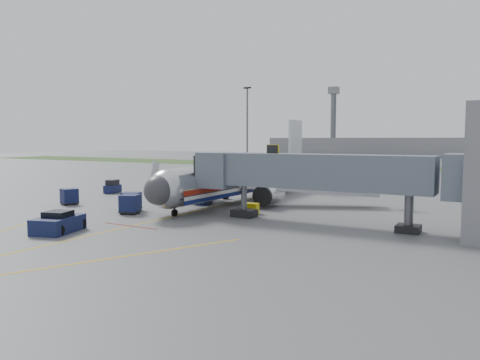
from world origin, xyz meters
The scene contains 16 objects.
ground centered at (0.00, 0.00, 0.00)m, with size 400.00×400.00×0.00m, color #565659.
grass_strip centered at (0.00, 90.00, 0.01)m, with size 300.00×25.00×0.01m, color #2D4C1E.
apron_markings centered at (0.00, -7.40, 0.00)m, with size 21.52×50.00×0.01m.
airliner centered at (0.00, 15.25, 2.65)m, with size 32.10×35.67×10.25m.
jet_bridge centered at (12.86, 5.00, 4.47)m, with size 25.30×4.00×6.90m.
light_mast_left centered at (-30.00, 70.00, 10.78)m, with size 2.00×0.44×20.40m.
distant_terminal centered at (-10.00, 170.00, 4.00)m, with size 120.00×14.00×8.00m, color slate.
control_tower centered at (-40.00, 165.00, 17.33)m, with size 4.00×4.00×30.00m.
pushback_tug centered at (-3.12, -8.89, 0.71)m, with size 3.56×4.64×1.71m.
baggage_tug centered at (-19.48, 13.18, 0.81)m, with size 1.96×2.86×1.82m.
baggage_cart_a centered at (-4.75, 0.96, 0.96)m, with size 2.24×2.24×1.88m.
baggage_cart_b centered at (-5.89, 2.38, 0.97)m, with size 2.34×2.34×1.91m.
baggage_cart_c centered at (-15.26, 2.35, 0.92)m, with size 2.18×2.18×1.81m.
belt_loader centered at (-2.51, 10.73, 0.46)m, with size 2.24×3.91×1.85m.
ground_power_cart centered at (5.71, 7.03, 0.52)m, with size 1.36×0.95×1.05m.
ramp_worker centered at (-3.00, 9.28, 0.96)m, with size 0.70×0.46×1.91m, color #A9D919.
Camera 1 is at (27.78, -33.37, 7.39)m, focal length 35.00 mm.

